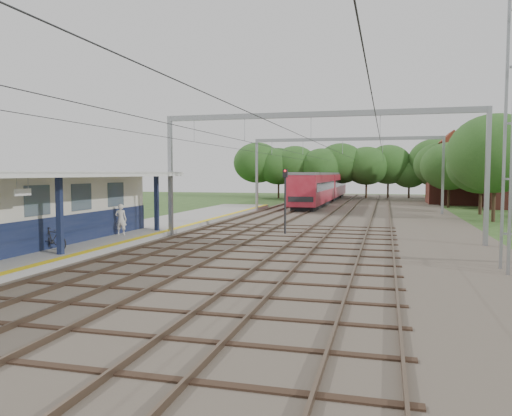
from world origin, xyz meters
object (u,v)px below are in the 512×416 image
(bicycle, at_px, (53,239))
(signal_post, at_px, (285,195))
(person, at_px, (121,219))
(train, at_px, (324,186))

(bicycle, xyz_separation_m, signal_post, (8.31, 10.33, 1.56))
(person, distance_m, bicycle, 5.52)
(train, bearing_deg, person, -99.18)
(train, distance_m, signal_post, 34.19)
(bicycle, bearing_deg, person, 11.30)
(train, height_order, signal_post, signal_post)
(person, height_order, signal_post, signal_post)
(person, xyz_separation_m, train, (6.29, 38.97, 0.87))
(train, bearing_deg, signal_post, -86.90)
(signal_post, bearing_deg, train, 107.03)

